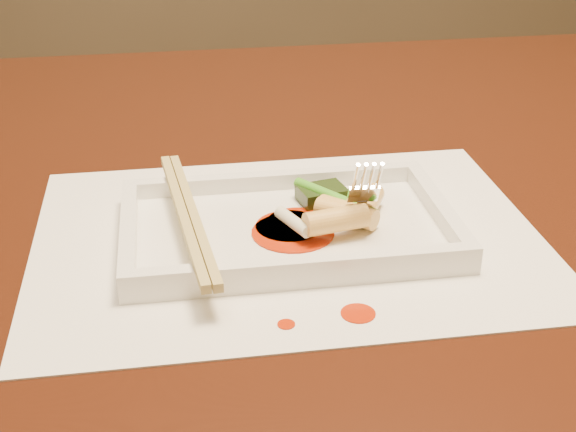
{
  "coord_description": "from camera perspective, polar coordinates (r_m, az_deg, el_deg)",
  "views": [
    {
      "loc": [
        -0.1,
        -0.65,
        1.06
      ],
      "look_at": [
        -0.02,
        -0.1,
        0.77
      ],
      "focal_mm": 50.0,
      "sensor_mm": 36.0,
      "label": 1
    }
  ],
  "objects": [
    {
      "name": "rice_cake_2",
      "position": [
        0.61,
        3.44,
        -0.28
      ],
      "size": [
        0.05,
        0.03,
        0.02
      ],
      "primitive_type": "cylinder",
      "rotation": [
        1.57,
        0.0,
        1.76
      ],
      "color": "#EECD6F",
      "rests_on": "plate_base"
    },
    {
      "name": "plate_rim_far",
      "position": [
        0.7,
        -0.94,
        2.56
      ],
      "size": [
        0.26,
        0.01,
        0.01
      ],
      "primitive_type": "cube",
      "color": "white",
      "rests_on": "plate_base"
    },
    {
      "name": "plate_base",
      "position": [
        0.64,
        0.0,
        -1.12
      ],
      "size": [
        0.26,
        0.16,
        0.01
      ],
      "primitive_type": "cube",
      "color": "white",
      "rests_on": "placemat"
    },
    {
      "name": "sauce_blob_1",
      "position": [
        0.63,
        0.09,
        -0.73
      ],
      "size": [
        0.05,
        0.05,
        0.0
      ],
      "primitive_type": "cylinder",
      "color": "#B82505",
      "rests_on": "plate_base"
    },
    {
      "name": "plate_rim_near",
      "position": [
        0.57,
        1.16,
        -3.68
      ],
      "size": [
        0.26,
        0.01,
        0.01
      ],
      "primitive_type": "cube",
      "color": "white",
      "rests_on": "plate_base"
    },
    {
      "name": "plate_rim_left",
      "position": [
        0.63,
        -11.28,
        -1.05
      ],
      "size": [
        0.01,
        0.14,
        0.01
      ],
      "primitive_type": "cube",
      "color": "white",
      "rests_on": "plate_base"
    },
    {
      "name": "sauce_blob_2",
      "position": [
        0.64,
        0.71,
        -0.46
      ],
      "size": [
        0.05,
        0.05,
        0.0
      ],
      "primitive_type": "cylinder",
      "color": "#B82505",
      "rests_on": "plate_base"
    },
    {
      "name": "sauce_splatter_b",
      "position": [
        0.54,
        -0.13,
        -7.71
      ],
      "size": [
        0.01,
        0.01,
        0.0
      ],
      "primitive_type": "cylinder",
      "color": "#B82505",
      "rests_on": "placemat"
    },
    {
      "name": "plate_rim_right",
      "position": [
        0.66,
        10.7,
        0.54
      ],
      "size": [
        0.01,
        0.14,
        0.01
      ],
      "primitive_type": "cube",
      "color": "white",
      "rests_on": "plate_base"
    },
    {
      "name": "chopstick_a",
      "position": [
        0.62,
        -7.5,
        0.07
      ],
      "size": [
        0.03,
        0.22,
        0.01
      ],
      "primitive_type": "cube",
      "rotation": [
        0.0,
        0.0,
        0.1
      ],
      "color": "tan",
      "rests_on": "plate_rim_near"
    },
    {
      "name": "veg_piece",
      "position": [
        0.67,
        2.42,
        1.58
      ],
      "size": [
        0.04,
        0.04,
        0.01
      ],
      "primitive_type": "cube",
      "rotation": [
        0.0,
        0.0,
        0.22
      ],
      "color": "black",
      "rests_on": "plate_base"
    },
    {
      "name": "table",
      "position": [
        0.78,
        -0.01,
        -4.35
      ],
      "size": [
        1.4,
        0.9,
        0.75
      ],
      "color": "black",
      "rests_on": "ground"
    },
    {
      "name": "placemat",
      "position": [
        0.64,
        0.0,
        -1.49
      ],
      "size": [
        0.4,
        0.3,
        0.0
      ],
      "primitive_type": "cube",
      "color": "white",
      "rests_on": "table"
    },
    {
      "name": "fork",
      "position": [
        0.63,
        6.05,
        6.35
      ],
      "size": [
        0.09,
        0.1,
        0.14
      ],
      "primitive_type": null,
      "color": "silver",
      "rests_on": "plate_base"
    },
    {
      "name": "chopstick_b",
      "position": [
        0.62,
        -6.76,
        0.13
      ],
      "size": [
        0.03,
        0.22,
        0.01
      ],
      "primitive_type": "cube",
      "rotation": [
        0.0,
        0.0,
        0.1
      ],
      "color": "tan",
      "rests_on": "plate_rim_near"
    },
    {
      "name": "sauce_splatter_a",
      "position": [
        0.55,
        5.01,
        -6.91
      ],
      "size": [
        0.02,
        0.02,
        0.0
      ],
      "primitive_type": "cylinder",
      "color": "#B82505",
      "rests_on": "placemat"
    },
    {
      "name": "sauce_blob_0",
      "position": [
        0.63,
        0.35,
        -1.18
      ],
      "size": [
        0.07,
        0.07,
        0.0
      ],
      "primitive_type": "cylinder",
      "color": "#B82505",
      "rests_on": "plate_base"
    },
    {
      "name": "rice_cake_0",
      "position": [
        0.65,
        5.71,
        0.85
      ],
      "size": [
        0.04,
        0.05,
        0.02
      ],
      "primitive_type": "cylinder",
      "rotation": [
        1.57,
        0.0,
        2.68
      ],
      "color": "#EECD6F",
      "rests_on": "plate_base"
    },
    {
      "name": "scallion_white",
      "position": [
        0.62,
        0.38,
        -0.41
      ],
      "size": [
        0.03,
        0.04,
        0.01
      ],
      "primitive_type": "cylinder",
      "rotation": [
        1.57,
        0.0,
        0.41
      ],
      "color": "#EAEACC",
      "rests_on": "plate_base"
    },
    {
      "name": "rice_cake_1",
      "position": [
        0.64,
        4.25,
        0.27
      ],
      "size": [
        0.05,
        0.05,
        0.02
      ],
      "primitive_type": "cylinder",
      "rotation": [
        1.57,
        0.0,
        0.81
      ],
      "color": "#EECD6F",
      "rests_on": "plate_base"
    },
    {
      "name": "scallion_green",
      "position": [
        0.65,
        3.37,
        1.3
      ],
      "size": [
        0.06,
        0.07,
        0.01
      ],
      "primitive_type": "cylinder",
      "rotation": [
        1.57,
        0.0,
        0.64
      ],
      "color": "#359117",
      "rests_on": "plate_base"
    },
    {
      "name": "rice_cake_3",
      "position": [
        0.64,
        3.82,
        0.29
      ],
      "size": [
        0.04,
        0.04,
        0.02
      ],
      "primitive_type": "cylinder",
      "rotation": [
        1.57,
        0.0,
        0.95
      ],
      "color": "#EECD6F",
      "rests_on": "plate_base"
    }
  ]
}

